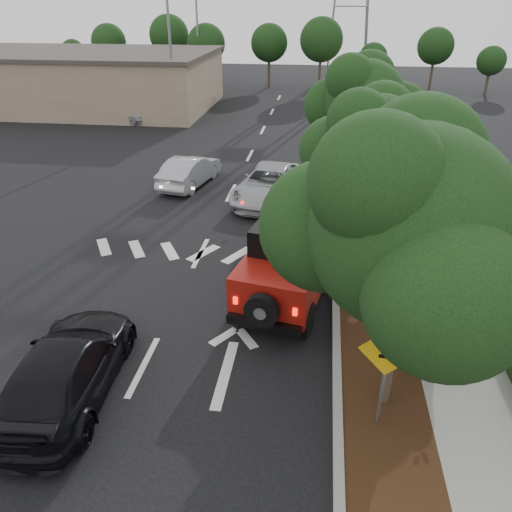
% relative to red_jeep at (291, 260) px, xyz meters
% --- Properties ---
extents(ground, '(120.00, 120.00, 0.00)m').
position_rel_red_jeep_xyz_m(ground, '(-3.25, -3.64, -1.20)').
color(ground, black).
rests_on(ground, ground).
extents(curb, '(0.20, 70.00, 0.15)m').
position_rel_red_jeep_xyz_m(curb, '(1.35, 8.36, -1.13)').
color(curb, '#9E9B93').
rests_on(curb, ground).
extents(planting_strip, '(1.80, 70.00, 0.12)m').
position_rel_red_jeep_xyz_m(planting_strip, '(2.35, 8.36, -1.14)').
color(planting_strip, black).
rests_on(planting_strip, ground).
extents(sidewalk, '(2.00, 70.00, 0.12)m').
position_rel_red_jeep_xyz_m(sidewalk, '(4.25, 8.36, -1.14)').
color(sidewalk, gray).
rests_on(sidewalk, ground).
extents(hedge, '(0.80, 70.00, 0.80)m').
position_rel_red_jeep_xyz_m(hedge, '(5.65, 8.36, -0.80)').
color(hedge, black).
rests_on(hedge, ground).
extents(commercial_building, '(22.00, 12.00, 4.00)m').
position_rel_red_jeep_xyz_m(commercial_building, '(-19.25, 26.36, 0.80)').
color(commercial_building, gray).
rests_on(commercial_building, ground).
extents(transmission_tower, '(7.00, 4.00, 28.00)m').
position_rel_red_jeep_xyz_m(transmission_tower, '(2.75, 44.36, -1.20)').
color(transmission_tower, slate).
rests_on(transmission_tower, ground).
extents(street_tree_near, '(3.80, 3.80, 5.92)m').
position_rel_red_jeep_xyz_m(street_tree_near, '(2.35, -4.14, -1.20)').
color(street_tree_near, black).
rests_on(street_tree_near, ground).
extents(street_tree_mid, '(3.20, 3.20, 5.32)m').
position_rel_red_jeep_xyz_m(street_tree_mid, '(2.35, 2.86, -1.20)').
color(street_tree_mid, black).
rests_on(street_tree_mid, ground).
extents(street_tree_far, '(3.40, 3.40, 5.62)m').
position_rel_red_jeep_xyz_m(street_tree_far, '(2.35, 9.36, -1.20)').
color(street_tree_far, black).
rests_on(street_tree_far, ground).
extents(light_pole_a, '(2.00, 0.22, 9.00)m').
position_rel_red_jeep_xyz_m(light_pole_a, '(-9.75, 22.36, -1.20)').
color(light_pole_a, slate).
rests_on(light_pole_a, ground).
extents(light_pole_b, '(2.00, 0.22, 9.00)m').
position_rel_red_jeep_xyz_m(light_pole_b, '(-10.75, 34.36, -1.20)').
color(light_pole_b, slate).
rests_on(light_pole_b, ground).
extents(red_jeep, '(2.86, 4.83, 2.37)m').
position_rel_red_jeep_xyz_m(red_jeep, '(0.00, 0.00, 0.00)').
color(red_jeep, black).
rests_on(red_jeep, ground).
extents(silver_suv_ahead, '(3.25, 5.52, 1.44)m').
position_rel_red_jeep_xyz_m(silver_suv_ahead, '(-1.40, 7.69, -0.48)').
color(silver_suv_ahead, '#AAADB2').
rests_on(silver_suv_ahead, ground).
extents(black_suv_oncoming, '(2.31, 4.98, 1.41)m').
position_rel_red_jeep_xyz_m(black_suv_oncoming, '(-4.53, -4.72, -0.50)').
color(black_suv_oncoming, black).
rests_on(black_suv_oncoming, ground).
extents(silver_sedan_oncoming, '(2.23, 4.34, 1.36)m').
position_rel_red_jeep_xyz_m(silver_sedan_oncoming, '(-5.32, 9.15, -0.52)').
color(silver_sedan_oncoming, '#A7A9AF').
rests_on(silver_sedan_oncoming, ground).
extents(parked_suv, '(4.27, 2.72, 1.35)m').
position_rel_red_jeep_xyz_m(parked_suv, '(-13.16, 21.39, -0.53)').
color(parked_suv, '#AEB0B6').
rests_on(parked_suv, ground).
extents(speed_hump_sign, '(1.09, 0.16, 2.34)m').
position_rel_red_jeep_xyz_m(speed_hump_sign, '(2.15, -4.80, 0.42)').
color(speed_hump_sign, slate).
rests_on(speed_hump_sign, ground).
extents(terracotta_planter, '(0.72, 0.72, 1.26)m').
position_rel_red_jeep_xyz_m(terracotta_planter, '(3.35, -2.86, -0.36)').
color(terracotta_planter, brown).
rests_on(terracotta_planter, ground).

